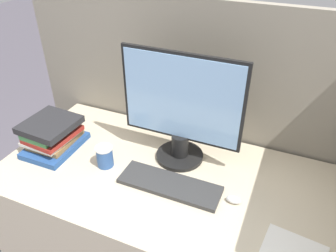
{
  "coord_description": "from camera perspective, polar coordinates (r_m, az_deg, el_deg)",
  "views": [
    {
      "loc": [
        0.47,
        -0.64,
        1.78
      ],
      "look_at": [
        0.01,
        0.43,
        1.01
      ],
      "focal_mm": 35.0,
      "sensor_mm": 36.0,
      "label": 1
    }
  ],
  "objects": [
    {
      "name": "cubicle_panel_rear",
      "position": [
        1.86,
        4.35,
        -0.9
      ],
      "size": [
        1.92,
        0.04,
        1.45
      ],
      "color": "gray",
      "rests_on": "ground_plane"
    },
    {
      "name": "desk",
      "position": [
        1.8,
        -0.96,
        -17.39
      ],
      "size": [
        1.52,
        0.79,
        0.76
      ],
      "color": "beige",
      "rests_on": "ground_plane"
    },
    {
      "name": "monitor",
      "position": [
        1.48,
        2.27,
        2.4
      ],
      "size": [
        0.57,
        0.23,
        0.54
      ],
      "color": "black",
      "rests_on": "desk"
    },
    {
      "name": "keyboard",
      "position": [
        1.47,
        0.29,
        -10.18
      ],
      "size": [
        0.45,
        0.15,
        0.02
      ],
      "color": "#333333",
      "rests_on": "desk"
    },
    {
      "name": "mouse",
      "position": [
        1.42,
        11.36,
        -12.47
      ],
      "size": [
        0.06,
        0.04,
        0.03
      ],
      "color": "silver",
      "rests_on": "desk"
    },
    {
      "name": "coffee_cup",
      "position": [
        1.57,
        -10.96,
        -5.21
      ],
      "size": [
        0.08,
        0.08,
        0.1
      ],
      "color": "#335999",
      "rests_on": "desk"
    },
    {
      "name": "book_stack",
      "position": [
        1.74,
        -19.4,
        -1.48
      ],
      "size": [
        0.25,
        0.3,
        0.16
      ],
      "color": "#264C8C",
      "rests_on": "desk"
    }
  ]
}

